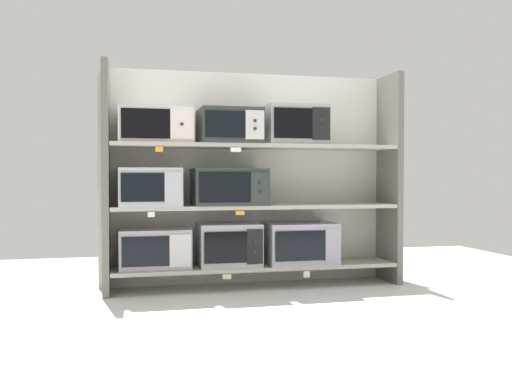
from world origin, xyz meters
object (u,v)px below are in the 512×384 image
(microwave_4, at_px, (229,187))
(microwave_5, at_px, (156,126))
(microwave_6, at_px, (229,127))
(microwave_1, at_px, (229,244))
(microwave_0, at_px, (155,248))
(microwave_7, at_px, (295,125))
(microwave_2, at_px, (300,243))
(microwave_3, at_px, (150,187))

(microwave_4, relative_size, microwave_5, 1.02)
(microwave_6, bearing_deg, microwave_1, 179.62)
(microwave_0, bearing_deg, microwave_1, 0.00)
(microwave_5, relative_size, microwave_7, 1.15)
(microwave_5, relative_size, microwave_6, 1.17)
(microwave_1, bearing_deg, microwave_0, -180.00)
(microwave_4, relative_size, microwave_7, 1.17)
(microwave_4, bearing_deg, microwave_2, 0.04)
(microwave_5, xyz_separation_m, microwave_7, (1.10, 0.00, 0.03))
(microwave_4, bearing_deg, microwave_1, 168.67)
(microwave_2, relative_size, microwave_3, 1.20)
(microwave_1, distance_m, microwave_7, 1.08)
(microwave_2, distance_m, microwave_5, 1.46)
(microwave_2, xyz_separation_m, microwave_6, (-0.57, -0.00, 0.92))
(microwave_5, distance_m, microwave_6, 0.57)
(microwave_0, bearing_deg, microwave_3, 179.94)
(microwave_5, bearing_deg, microwave_1, 0.04)
(microwave_4, distance_m, microwave_5, 0.73)
(microwave_4, height_order, microwave_6, microwave_6)
(microwave_2, height_order, microwave_3, microwave_3)
(microwave_2, bearing_deg, microwave_4, -179.96)
(microwave_5, bearing_deg, microwave_4, 0.00)
(microwave_3, xyz_separation_m, microwave_7, (1.14, -0.00, 0.49))
(microwave_3, relative_size, microwave_5, 0.84)
(microwave_2, bearing_deg, microwave_1, -180.00)
(microwave_7, bearing_deg, microwave_5, -179.99)
(microwave_1, distance_m, microwave_3, 0.75)
(microwave_0, distance_m, microwave_3, 0.47)
(microwave_0, xyz_separation_m, microwave_1, (0.57, 0.00, 0.02))
(microwave_4, bearing_deg, microwave_5, -180.00)
(microwave_0, relative_size, microwave_5, 0.97)
(microwave_3, distance_m, microwave_6, 0.77)
(microwave_3, xyz_separation_m, microwave_6, (0.61, -0.00, 0.47))
(microwave_7, bearing_deg, microwave_6, 180.00)
(microwave_5, bearing_deg, microwave_6, 0.03)
(microwave_1, xyz_separation_m, microwave_3, (-0.60, 0.00, 0.45))
(microwave_3, relative_size, microwave_7, 0.97)
(microwave_3, bearing_deg, microwave_2, 0.00)
(microwave_3, relative_size, microwave_4, 0.83)
(microwave_2, relative_size, microwave_5, 1.01)
(microwave_3, distance_m, microwave_7, 1.24)
(microwave_2, relative_size, microwave_6, 1.18)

